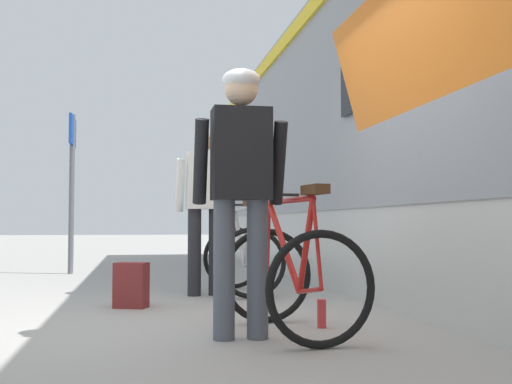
% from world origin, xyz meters
% --- Properties ---
extents(ground_plane, '(80.00, 80.00, 0.00)m').
position_xyz_m(ground_plane, '(0.00, 0.00, 0.00)').
color(ground_plane, '#A09E99').
extents(train_car, '(3.26, 16.13, 3.88)m').
position_xyz_m(train_car, '(3.08, 1.77, 1.97)').
color(train_car, gray).
rests_on(train_car, ground).
extents(cyclist_near_in_dark, '(0.61, 0.31, 1.76)m').
position_xyz_m(cyclist_near_in_dark, '(0.12, -0.53, 1.05)').
color(cyclist_near_in_dark, '#4C515B').
rests_on(cyclist_near_in_dark, ground).
extents(cyclist_far_in_white, '(0.62, 0.33, 1.76)m').
position_xyz_m(cyclist_far_in_white, '(0.16, 1.99, 1.05)').
color(cyclist_far_in_white, '#232328').
rests_on(cyclist_far_in_white, ground).
extents(bicycle_near_red, '(0.83, 1.15, 0.99)m').
position_xyz_m(bicycle_near_red, '(0.49, -0.43, 0.40)').
color(bicycle_near_red, black).
rests_on(bicycle_near_red, ground).
extents(bicycle_far_silver, '(0.74, 1.09, 0.99)m').
position_xyz_m(bicycle_far_silver, '(0.57, 2.11, 0.40)').
color(bicycle_far_silver, black).
rests_on(bicycle_far_silver, ground).
extents(backpack_on_platform, '(0.33, 0.27, 0.40)m').
position_xyz_m(backpack_on_platform, '(-0.59, 1.15, 0.20)').
color(backpack_on_platform, maroon).
rests_on(backpack_on_platform, ground).
extents(water_bottle_near_the_bikes, '(0.07, 0.07, 0.20)m').
position_xyz_m(water_bottle_near_the_bikes, '(0.77, -0.20, 0.10)').
color(water_bottle_near_the_bikes, red).
rests_on(water_bottle_near_the_bikes, ground).
extents(water_bottle_by_the_backpack, '(0.07, 0.07, 0.24)m').
position_xyz_m(water_bottle_by_the_backpack, '(-0.46, 1.28, 0.12)').
color(water_bottle_by_the_backpack, red).
rests_on(water_bottle_by_the_backpack, ground).
extents(platform_sign_post, '(0.08, 0.70, 2.40)m').
position_xyz_m(platform_sign_post, '(-1.51, 5.21, 1.62)').
color(platform_sign_post, '#595B60').
rests_on(platform_sign_post, ground).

